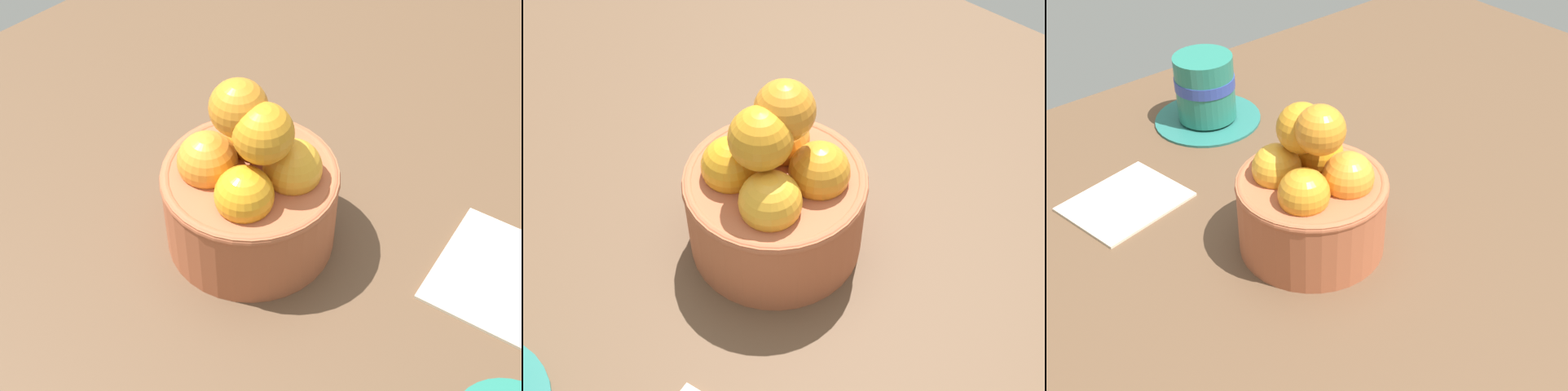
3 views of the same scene
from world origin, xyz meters
The scene contains 4 objects.
ground_plane centered at (0.00, 0.00, -1.94)cm, with size 124.39×82.39×3.87cm, color brown.
terracotta_bowl centered at (-0.01, 0.00, 5.59)cm, with size 14.06×14.06×15.46cm.
coffee_cup centered at (-5.49, -26.00, 3.89)cm, with size 12.91×12.91×8.49cm.
folded_napkin centered at (10.55, -17.37, 0.30)cm, with size 11.18×9.46×0.60cm, color beige.
Camera 3 is at (33.79, 39.12, 44.17)cm, focal length 48.43 mm.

